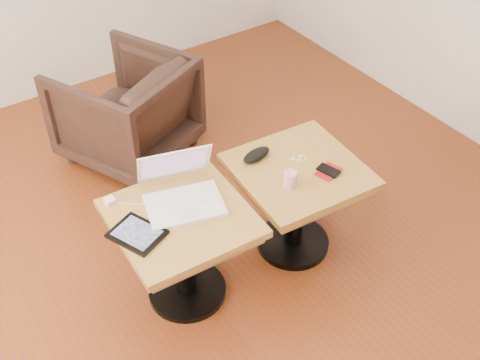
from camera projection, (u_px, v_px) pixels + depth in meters
room_shell at (163, 67)px, 2.00m from camera, size 4.52×4.52×2.71m
side_table_left at (182, 236)px, 2.72m from camera, size 0.61×0.61×0.53m
side_table_right at (297, 189)px, 2.97m from camera, size 0.63×0.63×0.53m
laptop at (181, 192)px, 2.69m from camera, size 0.42×0.41×0.22m
tablet at (137, 234)px, 2.54m from camera, size 0.24×0.27×0.02m
charging_adapter at (110, 201)px, 2.69m from camera, size 0.05×0.05×0.03m
glasses_case at (256, 155)px, 2.92m from camera, size 0.17×0.09×0.05m
striped_cup at (290, 179)px, 2.76m from camera, size 0.08×0.08×0.08m
earbuds_tangle at (299, 158)px, 2.93m from camera, size 0.08×0.05×0.02m
phone_on_sleeve at (328, 171)px, 2.85m from camera, size 0.14×0.12×0.01m
armchair at (126, 110)px, 3.63m from camera, size 0.91×0.92×0.64m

